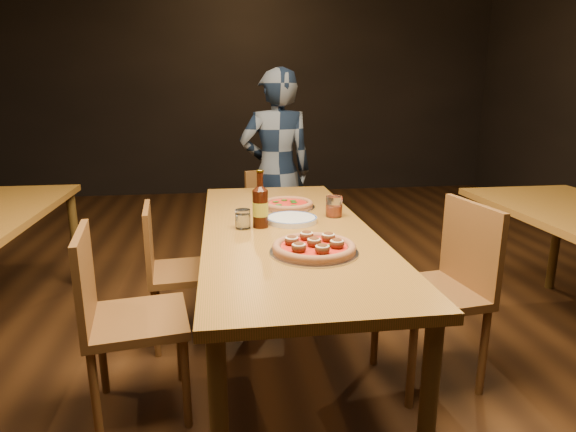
{
  "coord_description": "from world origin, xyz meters",
  "views": [
    {
      "loc": [
        -0.31,
        -2.23,
        1.4
      ],
      "look_at": [
        0.0,
        -0.05,
        0.82
      ],
      "focal_mm": 30.0,
      "sensor_mm": 36.0,
      "label": 1
    }
  ],
  "objects": [
    {
      "name": "water_glass",
      "position": [
        -0.21,
        0.01,
        0.8
      ],
      "size": [
        0.07,
        0.07,
        0.09
      ],
      "primitive_type": "cylinder",
      "color": "white",
      "rests_on": "table_main"
    },
    {
      "name": "plate_stack",
      "position": [
        0.04,
        0.1,
        0.76
      ],
      "size": [
        0.26,
        0.26,
        0.02
      ],
      "primitive_type": "cylinder",
      "color": "white",
      "rests_on": "table_main"
    },
    {
      "name": "pizza_margherita",
      "position": [
        0.06,
        0.4,
        0.77
      ],
      "size": [
        0.31,
        0.31,
        0.04
      ],
      "rotation": [
        0.0,
        0.0,
        -0.29
      ],
      "color": "#B7B7BF",
      "rests_on": "table_main"
    },
    {
      "name": "chair_main_sw",
      "position": [
        -0.53,
        0.36,
        0.42
      ],
      "size": [
        0.43,
        0.43,
        0.83
      ],
      "primitive_type": null,
      "rotation": [
        0.0,
        0.0,
        1.67
      ],
      "color": "brown",
      "rests_on": "ground"
    },
    {
      "name": "chair_end",
      "position": [
        0.12,
        1.24,
        0.42
      ],
      "size": [
        0.5,
        0.5,
        0.85
      ],
      "primitive_type": null,
      "rotation": [
        0.0,
        0.0,
        0.34
      ],
      "color": "brown",
      "rests_on": "ground"
    },
    {
      "name": "chair_main_e",
      "position": [
        0.66,
        -0.21,
        0.46
      ],
      "size": [
        0.49,
        0.49,
        0.93
      ],
      "primitive_type": null,
      "rotation": [
        0.0,
        0.0,
        -1.44
      ],
      "color": "brown",
      "rests_on": "ground"
    },
    {
      "name": "table_main",
      "position": [
        0.0,
        0.0,
        0.68
      ],
      "size": [
        0.8,
        2.0,
        0.75
      ],
      "color": "brown",
      "rests_on": "ground"
    },
    {
      "name": "pizza_meatball",
      "position": [
        0.06,
        -0.39,
        0.78
      ],
      "size": [
        0.37,
        0.37,
        0.07
      ],
      "rotation": [
        0.0,
        0.0,
        0.42
      ],
      "color": "#B7B7BF",
      "rests_on": "table_main"
    },
    {
      "name": "chair_main_nw",
      "position": [
        -0.69,
        -0.27,
        0.44
      ],
      "size": [
        0.47,
        0.47,
        0.89
      ],
      "primitive_type": null,
      "rotation": [
        0.0,
        0.0,
        1.72
      ],
      "color": "brown",
      "rests_on": "ground"
    },
    {
      "name": "ground",
      "position": [
        0.0,
        0.0,
        0.0
      ],
      "size": [
        9.0,
        9.0,
        0.0
      ],
      "primitive_type": "plane",
      "color": "black"
    },
    {
      "name": "beer_bottle",
      "position": [
        -0.12,
        0.02,
        0.85
      ],
      "size": [
        0.08,
        0.08,
        0.27
      ],
      "rotation": [
        0.0,
        0.0,
        0.17
      ],
      "color": "black",
      "rests_on": "table_main"
    },
    {
      "name": "diner",
      "position": [
        0.12,
        1.45,
        0.78
      ],
      "size": [
        0.61,
        0.43,
        1.56
      ],
      "primitive_type": "imported",
      "rotation": [
        0.0,
        0.0,
        3.25
      ],
      "color": "black",
      "rests_on": "ground"
    },
    {
      "name": "amber_glass",
      "position": [
        0.28,
        0.17,
        0.8
      ],
      "size": [
        0.09,
        0.09,
        0.11
      ],
      "primitive_type": "cylinder",
      "color": "#A43712",
      "rests_on": "table_main"
    }
  ]
}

